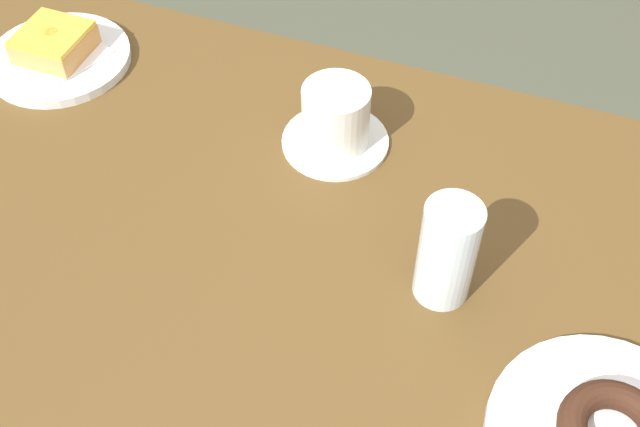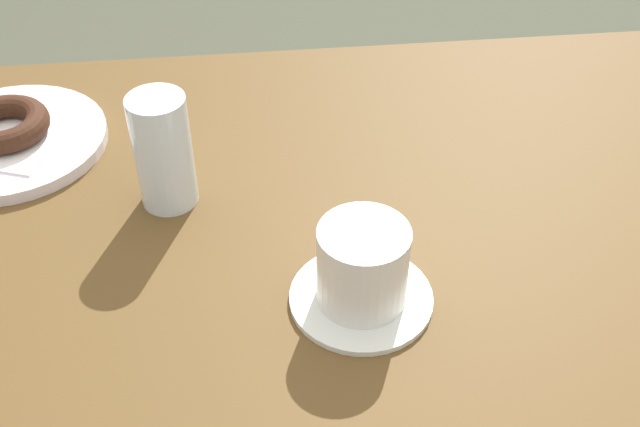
% 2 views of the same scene
% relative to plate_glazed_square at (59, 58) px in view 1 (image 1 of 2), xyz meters
% --- Properties ---
extents(table, '(1.22, 0.67, 0.75)m').
position_rel_plate_glazed_square_xyz_m(table, '(-0.41, 0.17, -0.08)').
color(table, brown).
rests_on(table, ground_plane).
extents(plate_glazed_square, '(0.20, 0.20, 0.01)m').
position_rel_plate_glazed_square_xyz_m(plate_glazed_square, '(0.00, 0.00, 0.00)').
color(plate_glazed_square, white).
rests_on(plate_glazed_square, table).
extents(napkin_glazed_square, '(0.15, 0.15, 0.00)m').
position_rel_plate_glazed_square_xyz_m(napkin_glazed_square, '(0.00, 0.00, 0.01)').
color(napkin_glazed_square, white).
rests_on(napkin_glazed_square, plate_glazed_square).
extents(donut_glazed_square, '(0.09, 0.09, 0.04)m').
position_rel_plate_glazed_square_xyz_m(donut_glazed_square, '(0.00, 0.00, 0.03)').
color(donut_glazed_square, tan).
rests_on(donut_glazed_square, napkin_glazed_square).
extents(water_glass, '(0.06, 0.06, 0.13)m').
position_rel_plate_glazed_square_xyz_m(water_glass, '(-0.61, 0.19, 0.06)').
color(water_glass, silver).
rests_on(water_glass, table).
extents(coffee_cup, '(0.14, 0.14, 0.09)m').
position_rel_plate_glazed_square_xyz_m(coffee_cup, '(-0.42, 0.01, 0.03)').
color(coffee_cup, silver).
rests_on(coffee_cup, table).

